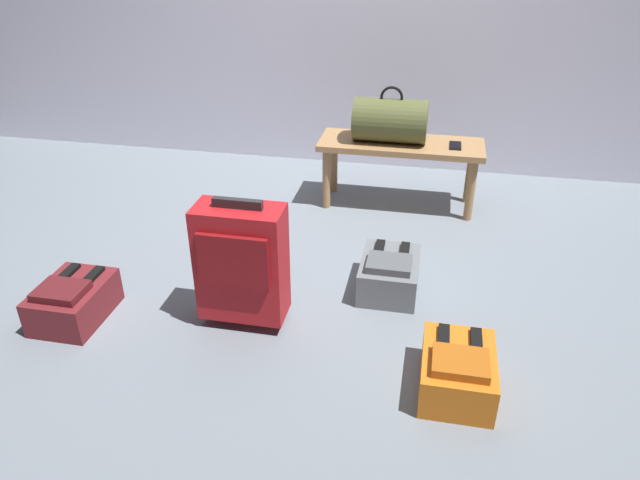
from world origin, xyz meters
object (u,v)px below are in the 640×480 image
(bench, at_px, (401,152))
(backpack_grey, at_px, (389,274))
(duffel_bag_olive, at_px, (390,120))
(suitcase_upright_red, at_px, (241,262))
(cell_phone, at_px, (455,146))
(backpack_orange, at_px, (458,371))
(backpack_maroon, at_px, (73,301))

(bench, distance_m, backpack_grey, 1.03)
(duffel_bag_olive, bearing_deg, suitcase_upright_red, -109.97)
(cell_phone, bearing_deg, backpack_grey, -105.96)
(bench, distance_m, cell_phone, 0.33)
(duffel_bag_olive, xyz_separation_m, backpack_orange, (0.45, -1.65, -0.46))
(backpack_orange, bearing_deg, backpack_maroon, 175.56)
(backpack_grey, xyz_separation_m, backpack_orange, (0.33, -0.65, 0.00))
(bench, height_order, duffel_bag_olive, duffel_bag_olive)
(bench, distance_m, backpack_maroon, 2.05)
(suitcase_upright_red, xyz_separation_m, backpack_maroon, (-0.78, -0.13, -0.22))
(backpack_maroon, bearing_deg, backpack_orange, -4.44)
(cell_phone, distance_m, suitcase_upright_red, 1.65)
(cell_phone, height_order, backpack_maroon, cell_phone)
(backpack_grey, relative_size, backpack_maroon, 1.00)
(backpack_grey, bearing_deg, duffel_bag_olive, 96.70)
(backpack_grey, bearing_deg, bench, 92.44)
(backpack_orange, bearing_deg, backpack_grey, 116.74)
(backpack_orange, bearing_deg, duffel_bag_olive, 105.12)
(backpack_maroon, height_order, backpack_orange, same)
(cell_phone, relative_size, suitcase_upright_red, 0.23)
(duffel_bag_olive, xyz_separation_m, backpack_grey, (0.12, -1.00, -0.46))
(bench, relative_size, backpack_grey, 2.63)
(bench, bearing_deg, cell_phone, -2.15)
(bench, distance_m, backpack_orange, 1.71)
(suitcase_upright_red, bearing_deg, duffel_bag_olive, 70.03)
(cell_phone, relative_size, backpack_maroon, 0.38)
(backpack_grey, height_order, backpack_maroon, same)
(suitcase_upright_red, distance_m, backpack_orange, 1.01)
(suitcase_upright_red, distance_m, backpack_maroon, 0.82)
(duffel_bag_olive, distance_m, backpack_orange, 1.77)
(bench, relative_size, suitcase_upright_red, 1.62)
(bench, height_order, cell_phone, cell_phone)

